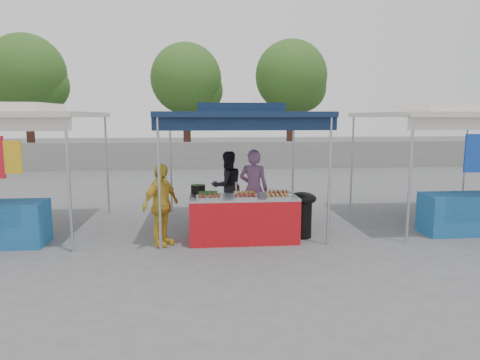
{
  "coord_description": "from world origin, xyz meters",
  "views": [
    {
      "loc": [
        -0.79,
        -7.85,
        2.32
      ],
      "look_at": [
        0.0,
        0.6,
        1.05
      ],
      "focal_mm": 32.0,
      "sensor_mm": 36.0,
      "label": 1
    }
  ],
  "objects": [
    {
      "name": "tree_0",
      "position": [
        -8.45,
        12.89,
        4.11
      ],
      "size": [
        3.55,
        3.5,
        6.02
      ],
      "color": "#3F2218",
      "rests_on": "ground_plane"
    },
    {
      "name": "customer_person",
      "position": [
        -1.5,
        -0.26,
        0.75
      ],
      "size": [
        0.82,
        0.92,
        1.49
      ],
      "primitive_type": "imported",
      "rotation": [
        0.0,
        0.0,
        0.92
      ],
      "color": "gold",
      "rests_on": "ground_plane"
    },
    {
      "name": "cooking_pot",
      "position": [
        -0.84,
        0.3,
        0.93
      ],
      "size": [
        0.27,
        0.27,
        0.16
      ],
      "primitive_type": "cylinder",
      "color": "black",
      "rests_on": "vendor_table"
    },
    {
      "name": "food_tray_fl",
      "position": [
        -0.63,
        -0.34,
        0.88
      ],
      "size": [
        0.42,
        0.3,
        0.07
      ],
      "color": "silver",
      "rests_on": "vendor_table"
    },
    {
      "name": "neighbor_stall_left",
      "position": [
        -4.5,
        0.57,
        1.6
      ],
      "size": [
        3.2,
        3.2,
        2.57
      ],
      "color": "#B8B9BF",
      "rests_on": "ground_plane"
    },
    {
      "name": "food_tray_bl",
      "position": [
        -0.66,
        0.01,
        0.88
      ],
      "size": [
        0.42,
        0.3,
        0.07
      ],
      "color": "silver",
      "rests_on": "vendor_table"
    },
    {
      "name": "back_wall",
      "position": [
        0.0,
        11.0,
        0.6
      ],
      "size": [
        40.0,
        0.25,
        1.2
      ],
      "primitive_type": "cube",
      "color": "gray",
      "rests_on": "ground_plane"
    },
    {
      "name": "food_tray_fr",
      "position": [
        0.58,
        -0.34,
        0.88
      ],
      "size": [
        0.42,
        0.3,
        0.07
      ],
      "color": "silver",
      "rests_on": "vendor_table"
    },
    {
      "name": "food_tray_bm",
      "position": [
        0.04,
        -0.0,
        0.88
      ],
      "size": [
        0.42,
        0.3,
        0.07
      ],
      "color": "silver",
      "rests_on": "vendor_table"
    },
    {
      "name": "crate_stacked",
      "position": [
        0.32,
        0.41,
        0.48
      ],
      "size": [
        0.53,
        0.37,
        0.32
      ],
      "primitive_type": "cube",
      "color": "#133D9F",
      "rests_on": "crate_right"
    },
    {
      "name": "vendor_table",
      "position": [
        0.0,
        -0.1,
        0.43
      ],
      "size": [
        2.0,
        0.8,
        0.85
      ],
      "color": "red",
      "rests_on": "ground_plane"
    },
    {
      "name": "wok_burner",
      "position": [
        1.15,
        0.03,
        0.53
      ],
      "size": [
        0.53,
        0.53,
        0.89
      ],
      "rotation": [
        0.0,
        0.0,
        -0.08
      ],
      "color": "black",
      "rests_on": "ground_plane"
    },
    {
      "name": "crate_right",
      "position": [
        0.32,
        0.41,
        0.16
      ],
      "size": [
        0.54,
        0.37,
        0.32
      ],
      "primitive_type": "cube",
      "color": "#133D9F",
      "rests_on": "ground_plane"
    },
    {
      "name": "skewer_cup",
      "position": [
        -0.15,
        -0.28,
        0.91
      ],
      "size": [
        0.09,
        0.09,
        0.11
      ],
      "primitive_type": "cylinder",
      "color": "#B8B9BF",
      "rests_on": "vendor_table"
    },
    {
      "name": "ground_plane",
      "position": [
        0.0,
        0.0,
        0.0
      ],
      "size": [
        80.0,
        80.0,
        0.0
      ],
      "primitive_type": "plane",
      "color": "#58595B"
    },
    {
      "name": "food_tray_br",
      "position": [
        0.67,
        -0.05,
        0.88
      ],
      "size": [
        0.42,
        0.3,
        0.07
      ],
      "color": "silver",
      "rests_on": "vendor_table"
    },
    {
      "name": "vendor_woman",
      "position": [
        0.31,
        0.83,
        0.82
      ],
      "size": [
        0.69,
        0.56,
        1.65
      ],
      "primitive_type": "imported",
      "rotation": [
        0.0,
        0.0,
        2.82
      ],
      "color": "#87567F",
      "rests_on": "ground_plane"
    },
    {
      "name": "food_tray_fm",
      "position": [
        0.0,
        -0.33,
        0.88
      ],
      "size": [
        0.42,
        0.3,
        0.07
      ],
      "color": "silver",
      "rests_on": "vendor_table"
    },
    {
      "name": "tree_2",
      "position": [
        3.85,
        13.32,
        4.12
      ],
      "size": [
        3.56,
        3.51,
        6.03
      ],
      "color": "#3F2218",
      "rests_on": "ground_plane"
    },
    {
      "name": "crate_left",
      "position": [
        -0.45,
        0.66,
        0.14
      ],
      "size": [
        0.46,
        0.32,
        0.28
      ],
      "primitive_type": "cube",
      "color": "#133D9F",
      "rests_on": "ground_plane"
    },
    {
      "name": "main_canopy",
      "position": [
        0.0,
        0.97,
        2.37
      ],
      "size": [
        3.2,
        3.2,
        2.57
      ],
      "color": "#B8B9BF",
      "rests_on": "ground_plane"
    },
    {
      "name": "tree_1",
      "position": [
        -1.25,
        13.06,
        3.94
      ],
      "size": [
        3.43,
        3.35,
        5.76
      ],
      "color": "#3F2218",
      "rests_on": "ground_plane"
    },
    {
      "name": "helper_man",
      "position": [
        -0.19,
        1.62,
        0.77
      ],
      "size": [
        0.93,
        0.84,
        1.55
      ],
      "primitive_type": "imported",
      "rotation": [
        0.0,
        0.0,
        3.57
      ],
      "color": "black",
      "rests_on": "ground_plane"
    },
    {
      "name": "neighbor_stall_right",
      "position": [
        4.5,
        0.57,
        1.6
      ],
      "size": [
        3.2,
        3.2,
        2.57
      ],
      "color": "#B8B9BF",
      "rests_on": "ground_plane"
    }
  ]
}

